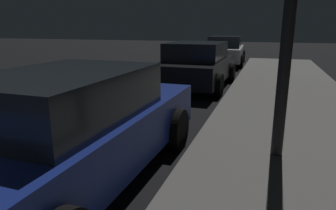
# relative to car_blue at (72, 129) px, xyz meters

# --- Properties ---
(car_blue) EXTENTS (2.02, 4.63, 1.43)m
(car_blue) POSITION_rel_car_blue_xyz_m (0.00, 0.00, 0.00)
(car_blue) COLOR navy
(car_blue) RESTS_ON ground
(car_black) EXTENTS (2.14, 4.20, 1.43)m
(car_black) POSITION_rel_car_blue_xyz_m (0.00, 6.66, 0.01)
(car_black) COLOR black
(car_black) RESTS_ON ground
(car_white) EXTENTS (2.13, 4.38, 1.43)m
(car_white) POSITION_rel_car_blue_xyz_m (0.00, 13.11, 0.00)
(car_white) COLOR silver
(car_white) RESTS_ON ground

